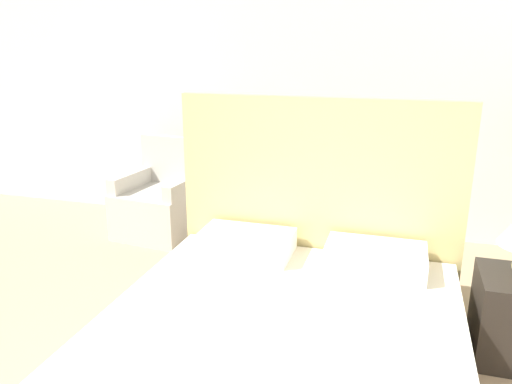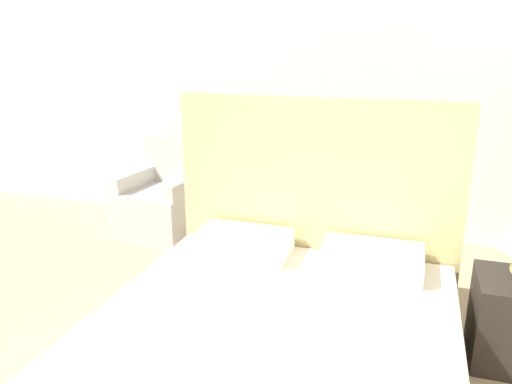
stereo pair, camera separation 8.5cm
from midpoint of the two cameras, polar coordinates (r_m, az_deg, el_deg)
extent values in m
cube|color=silver|center=(4.74, 8.12, 12.71)|extent=(10.00, 0.06, 2.90)
cube|color=#8C7A5B|center=(2.67, 1.38, -21.01)|extent=(1.80, 1.98, 0.27)
cube|color=beige|center=(2.54, 1.42, -16.82)|extent=(1.76, 1.94, 0.20)
cube|color=tan|center=(3.28, 6.18, -1.94)|extent=(1.83, 0.06, 1.45)
cube|color=white|center=(3.21, -1.93, -5.87)|extent=(0.59, 0.37, 0.14)
cube|color=white|center=(3.07, 12.65, -7.40)|extent=(0.59, 0.37, 0.14)
cube|color=#B7B2A8|center=(4.83, -11.57, -2.36)|extent=(0.76, 0.73, 0.43)
cube|color=#B7B2A8|center=(4.95, -9.91, 3.61)|extent=(0.69, 0.14, 0.47)
cube|color=#B7B2A8|center=(4.92, -14.61, 1.31)|extent=(0.17, 0.60, 0.15)
cube|color=#B7B2A8|center=(4.59, -8.73, 0.57)|extent=(0.17, 0.60, 0.15)
cube|color=#B7B2A8|center=(4.44, 0.96, -3.73)|extent=(0.71, 0.68, 0.43)
cube|color=#B7B2A8|center=(4.59, 1.91, 2.82)|extent=(0.69, 0.08, 0.47)
cube|color=#B7B2A8|center=(4.43, -2.73, 0.15)|extent=(0.12, 0.60, 0.15)
cube|color=#B7B2A8|center=(4.29, 4.80, -0.44)|extent=(0.12, 0.60, 0.15)
camera|label=1|loc=(0.04, -90.63, -0.19)|focal=35.00mm
camera|label=2|loc=(0.04, 89.37, 0.19)|focal=35.00mm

